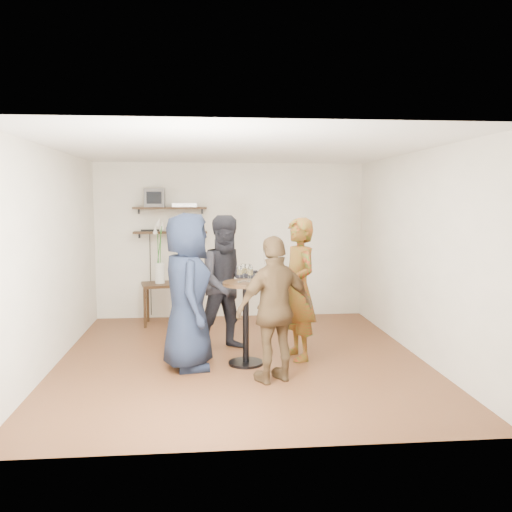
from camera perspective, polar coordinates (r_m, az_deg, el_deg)
The scene contains 18 objects.
room at distance 6.68m, azimuth -1.63°, elevation 0.03°, with size 4.58×5.08×2.68m.
shelf_upper at distance 9.02m, azimuth -9.03°, elevation 5.01°, with size 1.20×0.25×0.04m, color black.
shelf_lower at distance 9.04m, azimuth -8.99°, elevation 2.47°, with size 1.20×0.25×0.04m, color black.
crt_monitor at distance 9.04m, azimuth -10.60°, elevation 6.05°, with size 0.32×0.30×0.30m, color #59595B.
dvd_deck at distance 9.01m, azimuth -7.52°, elevation 5.34°, with size 0.40×0.24×0.06m, color silver.
radio at distance 9.03m, azimuth -8.36°, elevation 2.91°, with size 0.22×0.10×0.10m, color black.
power_strip at distance 9.11m, azimuth -11.08°, elevation 2.67°, with size 0.30×0.05×0.03m, color black.
side_table at distance 8.76m, azimuth -10.06°, elevation -3.55°, with size 0.64×0.64×0.66m.
vase_lilies at distance 8.70m, azimuth -10.12°, elevation -0.68°, with size 0.20×0.21×1.05m.
drinks_table at distance 6.54m, azimuth -1.08°, elevation -5.87°, with size 0.55×0.55×1.01m.
wine_glass_fl at distance 6.42m, azimuth -1.73°, elevation -1.57°, with size 0.07×0.07×0.20m.
wine_glass_fr at distance 6.43m, azimuth -0.58°, elevation -1.66°, with size 0.06×0.06×0.19m.
wine_glass_bl at distance 6.52m, azimuth -1.30°, elevation -1.42°, with size 0.07×0.07×0.21m.
wine_glass_br at distance 6.49m, azimuth -0.81°, elevation -1.45°, with size 0.07×0.07×0.21m.
person_plaid at distance 6.76m, azimuth 4.48°, elevation -3.46°, with size 0.64×0.42×1.77m, color #9E1F12.
person_dark at distance 7.15m, azimuth -2.94°, elevation -2.87°, with size 0.87×0.68×1.79m, color black.
person_navy at distance 6.39m, azimuth -7.24°, elevation -3.72°, with size 0.90×0.58×1.84m, color #151D31.
person_brown at distance 5.91m, azimuth 2.06°, elevation -5.64°, with size 0.94×0.39×1.60m, color #49351F.
Camera 1 is at (-0.44, -6.63, 1.99)m, focal length 38.00 mm.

